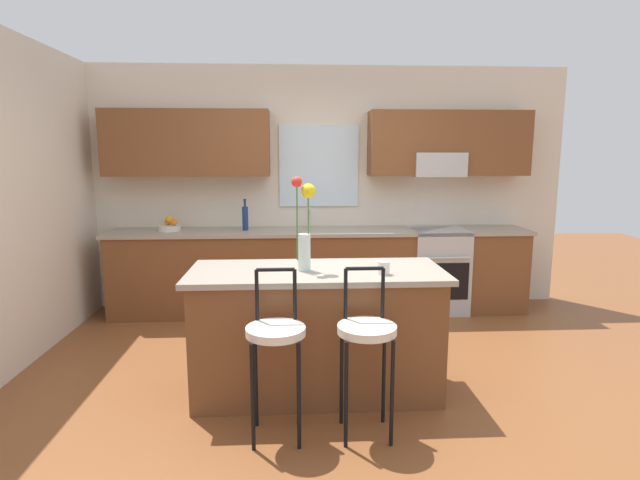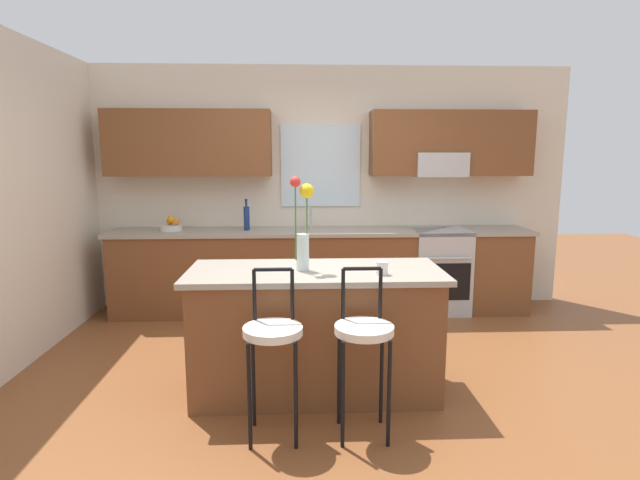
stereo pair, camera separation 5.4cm
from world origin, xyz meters
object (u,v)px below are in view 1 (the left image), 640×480
bar_stool_near (276,338)px  kitchen_island (317,331)px  bottle_olive_oil (245,218)px  oven_range (437,270)px  mug_ceramic (384,268)px  bar_stool_middle (367,337)px  fruit_bowl_oranges (170,226)px  flower_vase (304,227)px

bar_stool_near → kitchen_island: bearing=65.1°
kitchen_island → bottle_olive_oil: 2.13m
bottle_olive_oil → bar_stool_near: bearing=-81.0°
oven_range → mug_ceramic: mug_ceramic is taller
kitchen_island → bar_stool_near: bar_stool_near is taller
oven_range → kitchen_island: same height
kitchen_island → bar_stool_near: bearing=-114.9°
oven_range → bar_stool_near: size_ratio=0.88×
kitchen_island → bar_stool_middle: size_ratio=1.74×
mug_ceramic → fruit_bowl_oranges: fruit_bowl_oranges is taller
fruit_bowl_oranges → bar_stool_middle: bearing=-55.1°
bar_stool_middle → bottle_olive_oil: bottle_olive_oil is taller
kitchen_island → mug_ceramic: mug_ceramic is taller
oven_range → bar_stool_near: 3.04m
kitchen_island → mug_ceramic: size_ratio=20.11×
mug_ceramic → fruit_bowl_oranges: 2.86m
mug_ceramic → fruit_bowl_oranges: size_ratio=0.37×
oven_range → bar_stool_middle: size_ratio=0.88×
flower_vase → bar_stool_middle: bearing=-57.7°
oven_range → bar_stool_middle: bar_stool_middle is taller
bar_stool_near → bar_stool_middle: bearing=0.0°
oven_range → fruit_bowl_oranges: fruit_bowl_oranges is taller
kitchen_island → fruit_bowl_oranges: size_ratio=7.54×
flower_vase → bar_stool_near: bearing=-108.5°
bar_stool_near → fruit_bowl_oranges: (-1.21, 2.53, 0.33)m
kitchen_island → mug_ceramic: 0.70m
bar_stool_middle → flower_vase: flower_vase is taller
mug_ceramic → fruit_bowl_oranges: (-1.94, 2.11, 0.00)m
kitchen_island → mug_ceramic: (0.45, -0.17, 0.50)m
bar_stool_near → bar_stool_middle: same height
bar_stool_near → bottle_olive_oil: bearing=99.0°
fruit_bowl_oranges → kitchen_island: bearing=-52.5°
bar_stool_middle → fruit_bowl_oranges: size_ratio=4.34×
oven_range → flower_vase: 2.58m
flower_vase → fruit_bowl_oranges: bearing=125.6°
mug_ceramic → kitchen_island: bearing=158.9°
bar_stool_near → bottle_olive_oil: size_ratio=3.08×
bar_stool_near → mug_ceramic: (0.72, 0.42, 0.33)m
oven_range → fruit_bowl_oranges: 2.97m
mug_ceramic → bar_stool_near: bearing=-149.9°
oven_range → flower_vase: (-1.52, -1.93, 0.77)m
bottle_olive_oil → mug_ceramic: bearing=-61.9°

